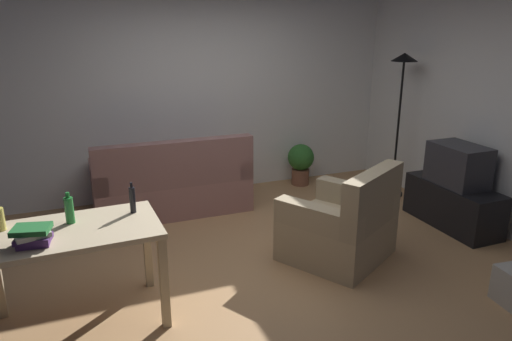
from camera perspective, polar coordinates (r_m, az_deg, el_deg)
ground_plane at (r=4.54m, az=1.15°, el=-11.12°), size 5.20×4.40×0.02m
wall_rear at (r=6.13m, az=-6.78°, el=9.75°), size 5.20×0.10×2.70m
wall_right at (r=5.59m, az=26.90°, el=7.25°), size 0.10×4.40×2.70m
couch at (r=5.67m, az=-10.08°, el=-1.89°), size 1.78×0.84×0.92m
tv_stand at (r=5.65m, az=22.64°, el=-3.85°), size 0.44×1.10×0.48m
tv at (r=5.51m, az=23.23°, el=0.63°), size 0.41×0.60×0.44m
torchiere_lamp at (r=6.13m, az=17.18°, el=9.71°), size 0.32×0.32×1.81m
desk at (r=3.67m, az=-21.04°, el=-8.16°), size 1.23×0.75×0.76m
potted_plant at (r=6.52m, az=5.42°, el=1.10°), size 0.36×0.36×0.57m
armchair at (r=4.56m, az=10.39°, el=-6.65°), size 1.20×1.18×0.92m
bottle_squat at (r=3.78m, az=-28.54°, el=-5.13°), size 0.07×0.07×0.20m
bottle_green at (r=3.70m, az=-21.59°, el=-4.43°), size 0.06×0.06×0.24m
bottle_dark at (r=3.74m, az=-14.68°, el=-3.40°), size 0.05×0.05×0.24m
book_stack at (r=3.44m, az=-25.36°, el=-7.10°), size 0.27×0.22×0.13m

